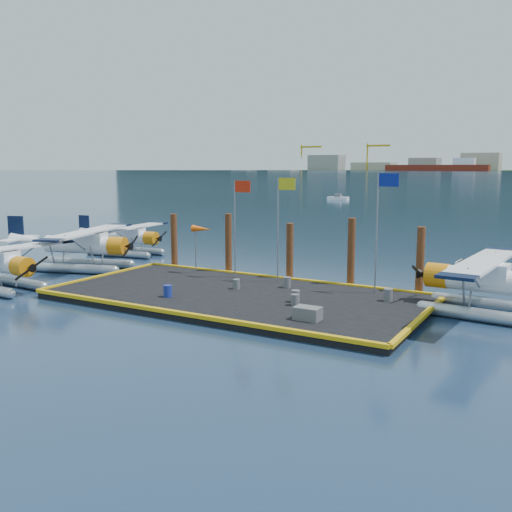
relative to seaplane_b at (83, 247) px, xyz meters
The scene contains 22 objects.
ground 14.46m from the seaplane_b, ahead, with size 4000.00×4000.00×0.00m, color #192B4C.
dock 14.44m from the seaplane_b, ahead, with size 20.00×10.00×0.40m, color black.
dock_bumpers 14.41m from the seaplane_b, ahead, with size 20.25×10.25×0.18m, color gold, non-canonical shape.
seaplane_b is the anchor object (origin of this frame).
seaplane_c 6.99m from the seaplane_b, 106.21° to the left, with size 8.09×8.93×3.16m.
seaplane_d 26.66m from the seaplane_b, ahead, with size 9.38×10.35×3.67m.
drum_0 13.67m from the seaplane_b, ahead, with size 0.40×0.40×0.56m, color #57585C.
drum_1 18.05m from the seaplane_b, ahead, with size 0.44×0.44×0.62m, color #57585C.
drum_2 18.42m from the seaplane_b, 10.24° to the right, with size 0.40×0.40×0.56m, color #57585C.
drum_3 12.49m from the seaplane_b, 23.48° to the right, with size 0.45×0.45×0.63m, color navy.
drum_4 21.88m from the seaplane_b, ahead, with size 0.46×0.46×0.64m, color #57585C.
drum_5 15.91m from the seaplane_b, ahead, with size 0.44×0.44×0.62m, color #57585C.
crate 20.53m from the seaplane_b, 15.31° to the right, with size 1.18×0.79×0.59m, color #57585C.
flagpole_red 12.27m from the seaplane_b, ahead, with size 1.14×0.08×6.00m.
flagpole_yellow 15.21m from the seaplane_b, ahead, with size 1.14×0.08×6.20m.
flagpole_blue 21.13m from the seaplane_b, ahead, with size 1.14×0.08×6.50m.
windsock 9.39m from the seaplane_b, ahead, with size 1.40×0.44×3.12m.
piling_0 6.43m from the seaplane_b, 28.06° to the left, with size 0.44×0.44×4.00m, color #421F13.
piling_1 10.62m from the seaplane_b, 16.55° to the left, with size 0.44×0.44×4.20m, color #421F13.
piling_2 14.98m from the seaplane_b, 11.64° to the left, with size 0.44×0.44×3.80m, color #421F13.
piling_3 18.92m from the seaplane_b, ahead, with size 0.44×0.44×4.30m, color #421F13.
piling_4 22.87m from the seaplane_b, ahead, with size 0.44×0.44×4.00m, color #421F13.
Camera 1 is at (16.03, -25.88, 7.28)m, focal length 40.00 mm.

